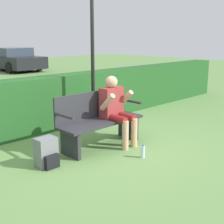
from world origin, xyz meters
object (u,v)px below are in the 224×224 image
Objects in this scene: park_bench at (99,120)px; backpack at (47,153)px; signpost at (93,46)px; parked_car at (11,59)px; water_bottle at (143,152)px; person_seated at (116,107)px.

park_bench is 3.67× the size of backpack.
signpost reaches higher than parked_car.
water_bottle is (1.25, -0.78, -0.11)m from backpack.
person_seated is 2.76× the size of backpack.
person_seated is 1.32m from signpost.
park_bench is 13.36m from parked_car.
person_seated is at bearing -0.39° from backpack.
parked_car reaches higher than person_seated.
parked_car reaches higher than backpack.
park_bench reaches higher than backpack.
signpost is at bearing 159.19° from parked_car.
parked_car is at bearing 68.76° from park_bench.
park_bench is at bearing 158.22° from parked_car.
signpost is at bearing 76.23° from water_bottle.
signpost is 12.58m from parked_car.
signpost is 0.66× the size of parked_car.
person_seated is at bearing -23.51° from park_bench.
person_seated is at bearing -104.56° from signpost.
backpack is 1.48m from water_bottle.
backpack is at bearing 179.61° from person_seated.
park_bench is 7.46× the size of water_bottle.
signpost is at bearing 26.45° from backpack.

